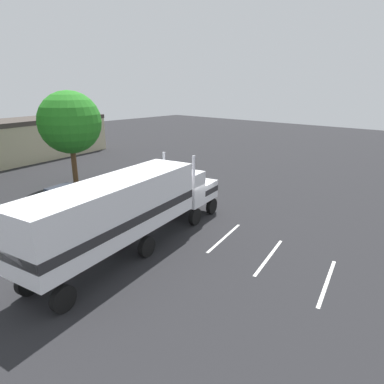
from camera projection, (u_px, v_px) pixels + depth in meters
The scene contains 9 objects.
ground_plane at pixel (194, 217), 23.02m from camera, with size 120.00×120.00×0.00m, color #232326.
lane_stripe_near at pixel (224, 238), 19.90m from camera, with size 4.40×0.16×0.01m, color silver.
lane_stripe_mid at pixel (269, 257), 17.66m from camera, with size 4.40×0.16×0.01m, color silver.
lane_stripe_far at pixel (327, 282), 15.39m from camera, with size 4.40×0.16×0.01m, color silver.
semi_truck at pixel (129, 206), 17.63m from camera, with size 14.37×5.30×4.50m.
person_bystander at pixel (92, 226), 19.27m from camera, with size 0.40×0.48×1.63m.
parked_car at pixel (63, 197), 24.51m from camera, with size 4.69×2.75×1.57m.
tree_left at pixel (70, 123), 28.46m from camera, with size 5.21×5.21×8.18m.
building_backdrop at pixel (23, 138), 40.15m from camera, with size 21.51×9.93×4.77m.
Camera 1 is at (-16.11, -14.19, 8.49)m, focal length 31.86 mm.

